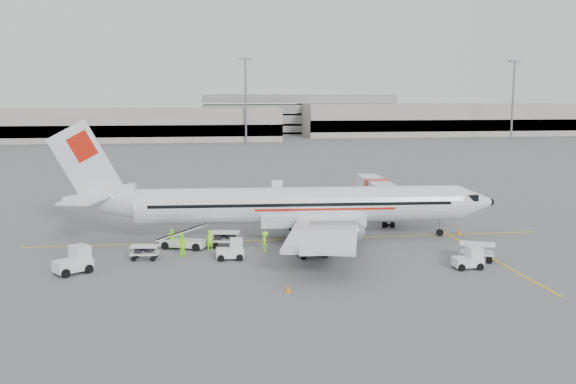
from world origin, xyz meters
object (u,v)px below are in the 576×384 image
(aircraft, at_px, (300,181))
(tug_aft, at_px, (73,260))
(tug_mid, at_px, (230,249))
(tug_fore, at_px, (468,258))
(jet_bridge, at_px, (377,198))
(belt_loader, at_px, (184,232))

(aircraft, xyz_separation_m, tug_aft, (-17.21, -8.66, -4.06))
(tug_mid, height_order, tug_aft, tug_aft)
(tug_fore, xyz_separation_m, tug_aft, (-27.41, 2.54, 0.16))
(aircraft, bearing_deg, tug_mid, -132.21)
(tug_mid, relative_size, tug_aft, 0.83)
(tug_fore, bearing_deg, tug_aft, 174.09)
(jet_bridge, distance_m, tug_aft, 31.67)
(aircraft, relative_size, tug_fore, 17.94)
(jet_bridge, bearing_deg, tug_aft, -142.96)
(tug_mid, bearing_deg, belt_loader, 132.32)
(aircraft, height_order, jet_bridge, aircraft)
(jet_bridge, bearing_deg, tug_fore, -83.56)
(aircraft, relative_size, belt_loader, 7.52)
(aircraft, xyz_separation_m, belt_loader, (-9.79, -2.17, -3.70))
(aircraft, bearing_deg, tug_fore, -44.73)
(tug_mid, bearing_deg, tug_fore, -14.61)
(belt_loader, xyz_separation_m, tug_mid, (3.49, -4.11, -0.52))
(aircraft, distance_m, tug_aft, 19.69)
(tug_fore, xyz_separation_m, tug_mid, (-16.51, 4.93, 0.00))
(belt_loader, relative_size, tug_fore, 2.39)
(jet_bridge, bearing_deg, belt_loader, -146.42)
(belt_loader, height_order, tug_aft, belt_loader)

